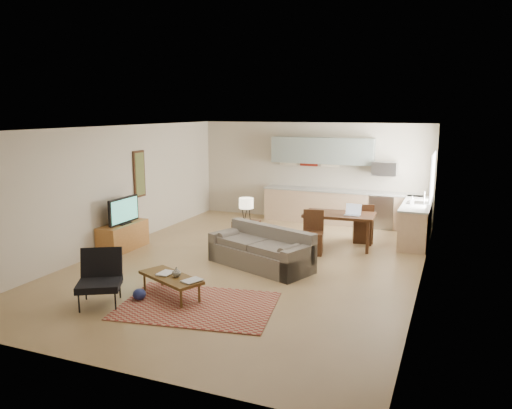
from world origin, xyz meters
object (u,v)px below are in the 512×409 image
at_px(armchair, 99,279).
at_px(dining_table, 339,230).
at_px(coffee_table, 171,286).
at_px(console_table, 246,235).
at_px(tv_credenza, 123,237).
at_px(sofa, 260,248).

xyz_separation_m(armchair, dining_table, (2.73, 4.74, -0.04)).
distance_m(coffee_table, console_table, 3.09).
bearing_deg(console_table, coffee_table, -95.11).
height_order(coffee_table, tv_credenza, tv_credenza).
distance_m(tv_credenza, console_table, 2.72).
bearing_deg(armchair, sofa, 29.69).
bearing_deg(armchair, console_table, 46.96).
bearing_deg(tv_credenza, console_table, 21.92).
bearing_deg(tv_credenza, sofa, -0.25).
bearing_deg(armchair, coffee_table, 10.00).
relative_size(sofa, armchair, 2.56).
distance_m(armchair, tv_credenza, 3.23).
relative_size(sofa, coffee_table, 1.81).
xyz_separation_m(tv_credenza, console_table, (2.52, 1.01, 0.03)).
xyz_separation_m(sofa, dining_table, (1.10, 1.97, 0.00)).
xyz_separation_m(console_table, dining_table, (1.84, 0.94, 0.06)).
relative_size(coffee_table, armchair, 1.41).
bearing_deg(sofa, armchair, -98.90).
bearing_deg(dining_table, sofa, -123.19).
bearing_deg(console_table, dining_table, 22.51).
height_order(armchair, tv_credenza, armchair).
xyz_separation_m(sofa, tv_credenza, (-3.26, 0.01, -0.09)).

